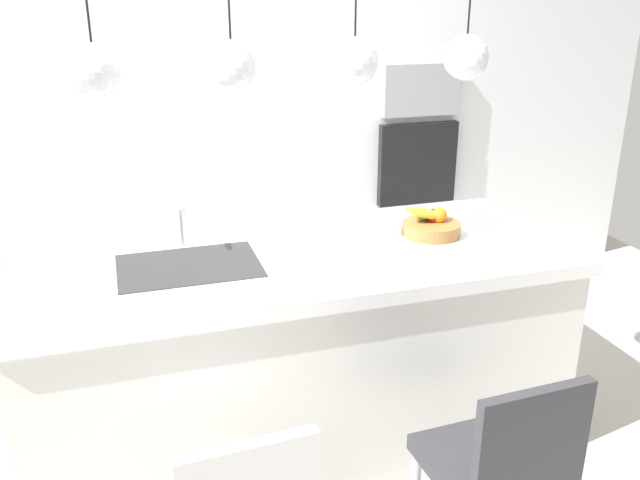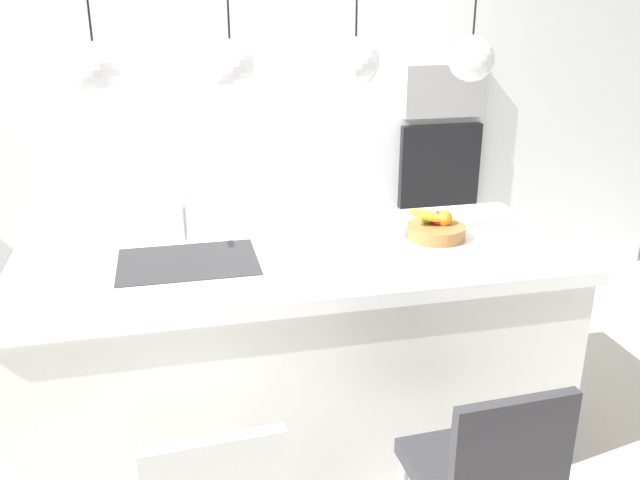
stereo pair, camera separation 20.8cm
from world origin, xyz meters
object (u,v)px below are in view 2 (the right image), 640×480
object	(u,v)px
chair_middle	(486,474)
oven	(439,165)
microwave	(444,91)
fruit_bowl	(436,228)

from	to	relation	value
chair_middle	oven	bearing A→B (deg)	71.60
microwave	chair_middle	size ratio (longest dim) A/B	0.62
microwave	oven	size ratio (longest dim) A/B	0.96
chair_middle	microwave	bearing A→B (deg)	71.60
oven	chair_middle	bearing A→B (deg)	-108.40
microwave	chair_middle	bearing A→B (deg)	-108.40
oven	microwave	bearing A→B (deg)	0.00
oven	chair_middle	world-z (taller)	oven
fruit_bowl	microwave	distance (m)	1.71
fruit_bowl	microwave	bearing A→B (deg)	66.99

